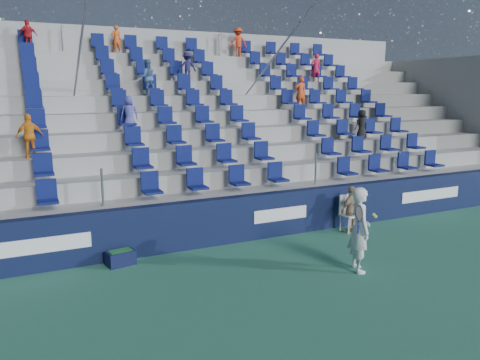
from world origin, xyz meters
name	(u,v)px	position (x,y,z in m)	size (l,w,h in m)	color
ground	(291,288)	(0.00, 0.00, 0.00)	(70.00, 70.00, 0.00)	#2F6E53
sponsor_wall	(227,220)	(0.00, 3.15, 0.60)	(24.00, 0.32, 1.20)	#0F1637
grandstand	(168,141)	(0.00, 8.24, 2.13)	(24.00, 8.17, 6.63)	#9D9C97
tennis_player	(360,229)	(1.82, 0.18, 0.94)	(0.73, 0.79, 1.87)	silver
line_judge_chair	(348,210)	(3.47, 2.66, 0.59)	(0.48, 0.50, 1.03)	white
line_judge	(351,209)	(3.47, 2.50, 0.65)	(0.77, 0.32, 1.31)	tan
ball_bin	(120,257)	(-2.82, 2.75, 0.19)	(0.67, 0.51, 0.34)	#0E1334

